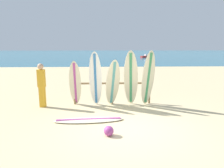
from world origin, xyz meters
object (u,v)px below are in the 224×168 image
at_px(surfboard_lying_on_sand, 89,120).
at_px(small_boat_offshore, 147,56).
at_px(surfboard_leaning_center_right, 148,79).
at_px(beachgoer_standing, 42,83).
at_px(surfboard_leaning_left, 95,79).
at_px(surfboard_rack, 112,88).
at_px(surfboard_leaning_center_left, 113,83).
at_px(surfboard_leaning_far_left, 75,83).
at_px(surfboard_leaning_center, 131,79).
at_px(beach_ball, 109,131).

relative_size(surfboard_lying_on_sand, small_boat_offshore, 0.78).
distance_m(surfboard_leaning_center_right, beachgoer_standing, 4.28).
height_order(surfboard_leaning_left, beachgoer_standing, surfboard_leaning_left).
bearing_deg(surfboard_rack, beachgoer_standing, -173.14).
distance_m(surfboard_leaning_left, surfboard_leaning_center_left, 0.71).
height_order(surfboard_leaning_far_left, surfboard_leaning_left, surfboard_leaning_left).
bearing_deg(surfboard_leaning_center, surfboard_leaning_center_left, -173.08).
height_order(surfboard_leaning_left, beach_ball, surfboard_leaning_left).
bearing_deg(surfboard_leaning_center_left, beachgoer_standing, 178.22).
relative_size(surfboard_leaning_far_left, small_boat_offshore, 0.63).
distance_m(surfboard_leaning_center_left, beachgoer_standing, 2.85).
bearing_deg(surfboard_lying_on_sand, beach_ball, -60.95).
bearing_deg(surfboard_leaning_center_right, beach_ball, -121.13).
height_order(surfboard_leaning_center_left, small_boat_offshore, surfboard_leaning_center_left).
height_order(surfboard_leaning_far_left, surfboard_lying_on_sand, surfboard_leaning_far_left).
bearing_deg(beach_ball, surfboard_leaning_center_right, 58.87).
bearing_deg(surfboard_leaning_left, surfboard_lying_on_sand, -96.02).
relative_size(surfboard_leaning_center, beach_ball, 8.16).
bearing_deg(surfboard_lying_on_sand, surfboard_rack, 66.54).
bearing_deg(small_boat_offshore, surfboard_rack, -104.41).
height_order(surfboard_leaning_center, beach_ball, surfboard_leaning_center).
relative_size(surfboard_rack, surfboard_leaning_center_right, 1.43).
relative_size(surfboard_leaning_far_left, surfboard_leaning_center_right, 0.83).
bearing_deg(small_boat_offshore, surfboard_leaning_center, -103.11).
relative_size(surfboard_rack, surfboard_lying_on_sand, 1.41).
bearing_deg(surfboard_leaning_left, surfboard_leaning_center_right, -0.30).
bearing_deg(surfboard_leaning_center_right, surfboard_leaning_far_left, 178.04).
height_order(surfboard_leaning_far_left, beachgoer_standing, surfboard_leaning_far_left).
xyz_separation_m(surfboard_leaning_center_left, surfboard_lying_on_sand, (-0.86, -1.56, -0.95)).
xyz_separation_m(surfboard_lying_on_sand, beachgoer_standing, (-1.98, 1.64, 0.94)).
bearing_deg(surfboard_rack, surfboard_leaning_center, -24.80).
distance_m(surfboard_leaning_left, surfboard_leaning_center, 1.43).
bearing_deg(surfboard_leaning_far_left, surfboard_lying_on_sand, -68.93).
bearing_deg(surfboard_leaning_center_right, surfboard_leaning_center_left, -177.80).
relative_size(surfboard_leaning_center, surfboard_leaning_center_right, 1.00).
bearing_deg(beachgoer_standing, surfboard_leaning_left, -0.60).
bearing_deg(surfboard_lying_on_sand, surfboard_leaning_center, 45.78).
bearing_deg(beach_ball, surfboard_leaning_center, 70.86).
bearing_deg(surfboard_leaning_center_left, surfboard_leaning_center, 6.92).
distance_m(surfboard_rack, beachgoer_standing, 2.88).
bearing_deg(beach_ball, small_boat_offshore, 76.43).
xyz_separation_m(surfboard_leaning_center_right, small_boat_offshore, (7.26, 34.19, -0.89)).
distance_m(surfboard_rack, surfboard_leaning_far_left, 1.57).
distance_m(surfboard_leaning_left, surfboard_leaning_center_right, 2.13).
relative_size(surfboard_leaning_left, small_boat_offshore, 0.75).
bearing_deg(surfboard_leaning_center_left, surfboard_leaning_left, 174.55).
relative_size(surfboard_rack, surfboard_leaning_far_left, 1.73).
xyz_separation_m(surfboard_leaning_left, surfboard_leaning_center, (1.43, 0.02, 0.02)).
xyz_separation_m(surfboard_rack, small_boat_offshore, (8.69, 33.81, -0.44)).
xyz_separation_m(surfboard_leaning_left, surfboard_lying_on_sand, (-0.17, -1.62, -1.10)).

